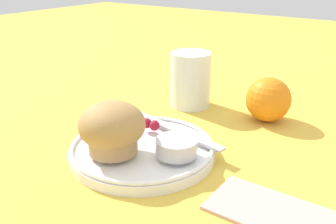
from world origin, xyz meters
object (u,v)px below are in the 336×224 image
juice_glass (190,80)px  orange_fruit (268,100)px  muffin (111,128)px  butter_knife (176,130)px

juice_glass → orange_fruit: bearing=5.8°
muffin → butter_knife: (0.04, 0.10, -0.03)m
butter_knife → orange_fruit: size_ratio=2.33×
muffin → juice_glass: juice_glass is taller
muffin → orange_fruit: bearing=66.2°
butter_knife → juice_glass: size_ratio=1.73×
butter_knife → orange_fruit: (0.08, 0.17, 0.02)m
muffin → juice_glass: 0.25m
orange_fruit → muffin: bearing=-113.8°
orange_fruit → juice_glass: (-0.15, -0.02, 0.01)m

